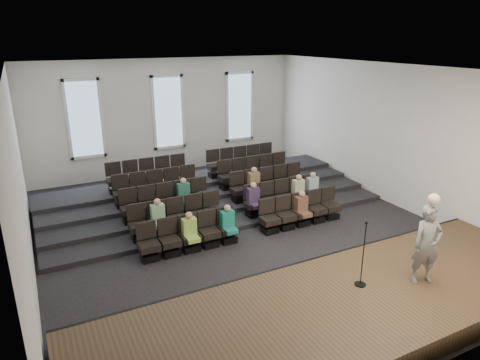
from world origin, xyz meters
name	(u,v)px	position (x,y,z in m)	size (l,w,h in m)	color
ground	(240,229)	(0.00, 0.00, 0.00)	(14.00, 14.00, 0.00)	black
ceiling	(240,69)	(0.00, 0.00, 5.01)	(12.00, 14.00, 0.02)	white
wall_back	(168,117)	(0.00, 7.02, 2.50)	(12.00, 0.04, 5.00)	white
wall_front	(436,255)	(0.00, -7.02, 2.50)	(12.00, 0.04, 5.00)	white
wall_left	(19,184)	(-6.02, 0.00, 2.50)	(0.04, 14.00, 5.00)	white
wall_right	(388,134)	(6.02, 0.00, 2.50)	(0.04, 14.00, 5.00)	white
stage	(346,309)	(0.00, -5.10, 0.25)	(11.80, 3.60, 0.50)	#43311C
stage_lip	(300,271)	(0.00, -3.33, 0.25)	(11.80, 0.06, 0.52)	black
risers	(203,193)	(0.00, 3.17, 0.20)	(11.80, 4.80, 0.60)	black
seating_rows	(220,194)	(0.00, 1.54, 0.68)	(6.80, 4.70, 1.67)	black
windows	(168,112)	(0.00, 6.95, 2.70)	(8.44, 0.10, 3.24)	white
audience	(245,201)	(0.35, 0.34, 0.81)	(6.05, 2.64, 1.10)	#93BD4B
speaker	(427,245)	(2.02, -5.31, 1.43)	(0.68, 0.45, 1.87)	#64625F
mic_stand	(362,267)	(0.63, -4.80, 0.97)	(0.26, 0.26, 1.58)	black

